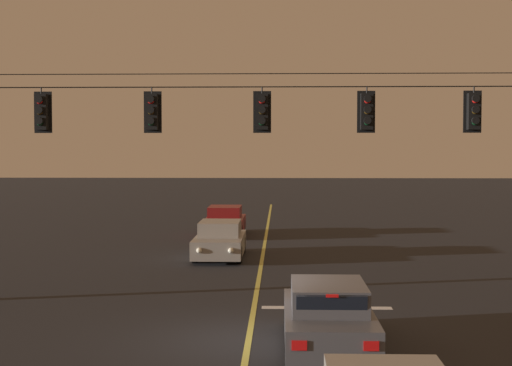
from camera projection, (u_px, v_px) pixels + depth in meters
ground_plane at (249, 340)px, 16.72m from camera, size 180.00×180.00×0.00m
lane_centre_stripe at (261, 268)px, 26.72m from camera, size 0.14×60.00×0.01m
stop_bar_paint at (327, 308)px, 20.07m from camera, size 3.40×0.36×0.01m
signal_span_assembly at (255, 164)px, 20.56m from camera, size 17.99×0.32×7.20m
traffic_light_leftmost at (41, 112)px, 20.66m from camera, size 0.48×0.41×1.22m
traffic_light_left_inner at (152, 112)px, 20.56m from camera, size 0.48×0.41×1.22m
traffic_light_centre at (262, 112)px, 20.47m from camera, size 0.48×0.41×1.22m
traffic_light_right_inner at (367, 111)px, 20.38m from camera, size 0.48×0.41×1.22m
traffic_light_rightmost at (474, 111)px, 20.29m from camera, size 0.48×0.41×1.22m
car_waiting_near_lane at (328, 317)px, 15.99m from camera, size 1.80×4.33×1.39m
car_oncoming_lead at (220, 241)px, 29.20m from camera, size 1.80×4.42×1.39m
car_oncoming_trailing at (225, 222)px, 36.65m from camera, size 1.80×4.42×1.39m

